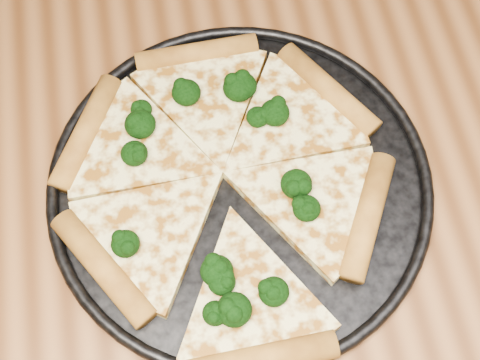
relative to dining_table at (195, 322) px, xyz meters
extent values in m
cube|color=brown|center=(0.00, 0.00, 0.07)|extent=(1.20, 0.90, 0.04)
cube|color=brown|center=(0.54, 0.39, -0.30)|extent=(0.06, 0.06, 0.71)
cylinder|color=black|center=(0.06, 0.10, 0.09)|extent=(0.36, 0.36, 0.01)
torus|color=black|center=(0.06, 0.10, 0.10)|extent=(0.37, 0.37, 0.01)
cylinder|color=#C58631|center=(0.17, 0.18, 0.11)|extent=(0.09, 0.12, 0.02)
cylinder|color=#C58631|center=(0.05, 0.25, 0.11)|extent=(0.13, 0.03, 0.02)
cylinder|color=#C58631|center=(-0.07, 0.18, 0.11)|extent=(0.08, 0.12, 0.02)
cylinder|color=#C58631|center=(-0.07, 0.04, 0.11)|extent=(0.09, 0.12, 0.02)
cylinder|color=#C58631|center=(0.05, -0.07, 0.11)|extent=(0.13, 0.03, 0.02)
cylinder|color=#C58631|center=(0.17, 0.04, 0.11)|extent=(0.08, 0.12, 0.02)
ellipsoid|color=black|center=(0.03, 0.01, 0.12)|extent=(0.03, 0.03, 0.02)
ellipsoid|color=black|center=(0.08, 0.20, 0.12)|extent=(0.03, 0.03, 0.02)
ellipsoid|color=black|center=(0.04, -0.03, 0.12)|extent=(0.03, 0.03, 0.02)
ellipsoid|color=black|center=(0.08, 0.19, 0.12)|extent=(0.03, 0.03, 0.02)
ellipsoid|color=black|center=(0.12, 0.06, 0.12)|extent=(0.03, 0.03, 0.02)
ellipsoid|color=black|center=(-0.05, 0.05, 0.12)|extent=(0.03, 0.03, 0.02)
ellipsoid|color=black|center=(-0.03, 0.14, 0.12)|extent=(0.03, 0.03, 0.02)
ellipsoid|color=black|center=(-0.02, 0.17, 0.12)|extent=(0.03, 0.03, 0.02)
ellipsoid|color=black|center=(0.07, -0.02, 0.12)|extent=(0.03, 0.03, 0.02)
ellipsoid|color=black|center=(0.11, 0.08, 0.12)|extent=(0.03, 0.03, 0.02)
ellipsoid|color=black|center=(0.03, 0.00, 0.12)|extent=(0.02, 0.02, 0.02)
ellipsoid|color=black|center=(-0.02, 0.19, 0.12)|extent=(0.02, 0.02, 0.02)
ellipsoid|color=black|center=(0.11, 0.16, 0.12)|extent=(0.03, 0.03, 0.02)
ellipsoid|color=black|center=(0.09, 0.16, 0.12)|extent=(0.02, 0.02, 0.02)
ellipsoid|color=black|center=(0.02, -0.03, 0.12)|extent=(0.02, 0.02, 0.02)
ellipsoid|color=black|center=(0.03, 0.20, 0.12)|extent=(0.03, 0.03, 0.02)
camera|label=1|loc=(0.02, -0.17, 0.68)|focal=50.30mm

